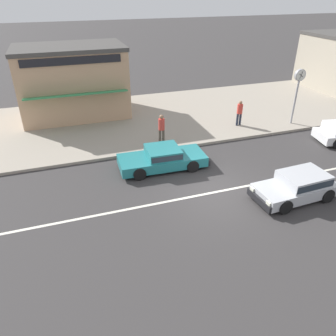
% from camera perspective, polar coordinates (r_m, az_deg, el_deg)
% --- Properties ---
extents(ground_plane, '(160.00, 160.00, 0.00)m').
position_cam_1_polar(ground_plane, '(14.46, 8.21, -4.19)').
color(ground_plane, '#383535').
extents(lane_centre_stripe, '(50.40, 0.14, 0.01)m').
position_cam_1_polar(lane_centre_stripe, '(14.46, 8.21, -4.18)').
color(lane_centre_stripe, silver).
rests_on(lane_centre_stripe, ground).
extents(kerb_strip, '(68.00, 10.00, 0.15)m').
position_cam_1_polar(kerb_strip, '(22.38, -2.57, 8.82)').
color(kerb_strip, '#9E9384').
rests_on(kerb_strip, ground).
extents(sedan_teal_1, '(4.37, 1.97, 1.06)m').
position_cam_1_polar(sedan_teal_1, '(15.96, -0.92, 1.80)').
color(sedan_teal_1, teal).
rests_on(sedan_teal_1, ground).
extents(hatchback_silver_4, '(3.63, 1.83, 1.10)m').
position_cam_1_polar(hatchback_silver_4, '(14.73, 21.69, -2.81)').
color(hatchback_silver_4, '#B7BABF').
rests_on(hatchback_silver_4, ground).
extents(street_clock, '(0.70, 0.22, 3.40)m').
position_cam_1_polar(street_clock, '(21.84, 21.77, 13.59)').
color(street_clock, '#9E9EA3').
rests_on(street_clock, kerb_strip).
extents(pedestrian_mid_kerb, '(0.34, 0.34, 1.57)m').
position_cam_1_polar(pedestrian_mid_kerb, '(20.99, 12.37, 9.62)').
color(pedestrian_mid_kerb, '#232838').
rests_on(pedestrian_mid_kerb, kerb_strip).
extents(pedestrian_by_shop, '(0.34, 0.34, 1.68)m').
position_cam_1_polar(pedestrian_by_shop, '(17.95, -1.13, 7.14)').
color(pedestrian_by_shop, '#4C4238').
rests_on(pedestrian_by_shop, kerb_strip).
extents(shopfront_corner_warung, '(6.81, 5.02, 4.47)m').
position_cam_1_polar(shopfront_corner_warung, '(22.91, -16.22, 14.30)').
color(shopfront_corner_warung, tan).
rests_on(shopfront_corner_warung, kerb_strip).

